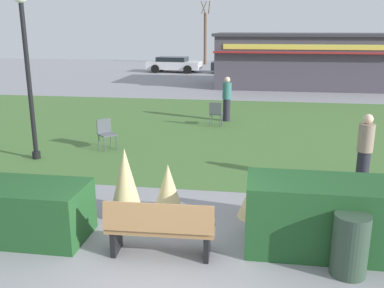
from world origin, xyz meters
name	(u,v)px	position (x,y,z in m)	size (l,w,h in m)	color
ground_plane	(164,269)	(0.00, 0.00, 0.00)	(80.00, 80.00, 0.00)	gray
lawn_patch	(219,128)	(0.00, 9.23, 0.00)	(36.00, 12.00, 0.01)	#446B33
park_bench	(160,228)	(-0.13, 0.36, 0.48)	(1.72, 0.59, 0.95)	#9E7547
hedge_left	(27,211)	(-2.51, 0.66, 0.47)	(2.03, 1.10, 0.94)	#1E4C23
hedge_right	(321,216)	(2.37, 0.97, 0.58)	(2.38, 1.10, 1.17)	#1E4C23
ornamental_grass_behind_left	(258,192)	(1.38, 2.08, 0.49)	(0.77, 0.77, 0.98)	#D1BC7F
ornamental_grass_behind_right	(168,192)	(-0.28, 1.71, 0.54)	(0.66, 0.66, 1.08)	#D1BC7F
ornamental_grass_behind_center	(126,184)	(-1.08, 1.65, 0.69)	(0.67, 0.67, 1.37)	#D1BC7F
lamppost_mid	(26,56)	(-4.65, 4.90, 2.77)	(0.36, 0.36, 4.43)	black
trash_bin	(350,245)	(2.69, 0.29, 0.47)	(0.52, 0.52, 0.94)	#2D4233
food_kiosk	(300,60)	(3.77, 21.02, 1.58)	(10.14, 5.20, 3.14)	#47424C
cafe_chair_west	(106,131)	(-3.07, 6.13, 0.53)	(0.62, 0.62, 0.89)	#4C5156
cafe_chair_east	(216,112)	(-0.15, 9.55, 0.53)	(0.47, 0.47, 0.89)	#4C5156
person_strolling	(227,99)	(0.17, 10.55, 0.86)	(0.34, 0.34, 1.69)	#23232D
person_standing	(365,151)	(3.68, 3.95, 0.86)	(0.34, 0.34, 1.69)	#23232D
parked_car_west_slot	(174,64)	(-5.31, 28.13, 0.64)	(4.31, 2.27, 1.20)	silver
parked_car_center_slot	(238,65)	(-0.22, 28.12, 0.64)	(4.26, 2.17, 1.20)	black
tree_left_bg	(205,37)	(-3.73, 35.75, 2.54)	(0.91, 0.96, 5.80)	brown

